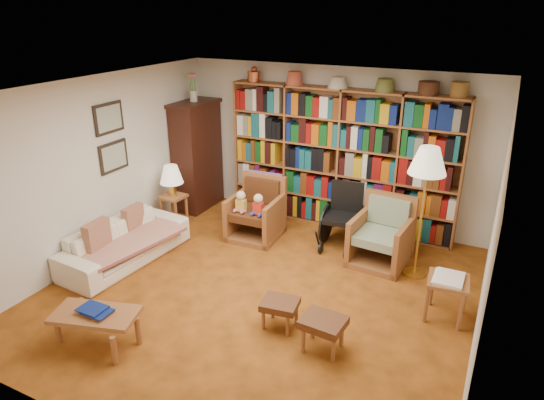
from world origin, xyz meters
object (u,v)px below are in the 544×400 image
Objects in this scene: footstool_a at (280,306)px; side_table_papers at (448,286)px; sofa at (125,243)px; floor_lamp at (428,166)px; footstool_b at (323,324)px; wheelchair at (343,218)px; armchair_sage at (382,237)px; coffee_table at (96,317)px; side_table_lamp at (174,204)px; armchair_leather at (258,212)px.

side_table_papers is at bearing 31.67° from footstool_a.
sofa is 4.16m from floor_lamp.
side_table_papers is (4.20, 0.59, 0.14)m from sofa.
wheelchair is at bearing 103.95° from footstool_b.
armchair_sage is 2.11m from footstool_a.
wheelchair is 3.67m from coffee_table.
sofa is at bearing 170.07° from footstool_b.
floor_lamp reaches higher than side_table_lamp.
floor_lamp is 4.04× the size of footstool_a.
wheelchair is 2.42m from footstool_b.
wheelchair is 1.82× the size of side_table_papers.
side_table_papers is 1.90m from footstool_a.
coffee_table is (-1.59, -3.30, -0.12)m from wheelchair.
sofa is at bearing 171.01° from footstool_a.
side_table_papers is at bearing -8.77° from side_table_lamp.
armchair_leather reaches higher than footstool_b.
armchair_leather is at bearing 176.48° from floor_lamp.
footstool_a is at bearing -148.33° from side_table_papers.
side_table_lamp is 4.35m from side_table_papers.
floor_lamp reaches higher than armchair_sage.
side_table_papers reaches higher than coffee_table.
armchair_leather is at bearing -35.11° from sofa.
footstool_b is (-0.05, -2.16, -0.05)m from armchair_sage.
floor_lamp is (3.71, 1.41, 1.24)m from sofa.
footstool_b is (0.58, -2.34, -0.14)m from wheelchair.
footstool_b is (3.14, -0.55, 0.03)m from sofa.
side_table_lamp is at bearing -173.78° from armchair_sage.
side_table_papers is 3.85m from coffee_table.
armchair_leather reaches higher than side_table_lamp.
armchair_leather reaches higher than armchair_sage.
coffee_table is (1.07, -2.76, -0.05)m from side_table_lamp.
side_table_papers is at bearing 33.08° from coffee_table.
armchair_sage is 1.74× the size of side_table_papers.
side_table_papers is 1.56m from footstool_b.
floor_lamp is 3.31× the size of side_table_papers.
floor_lamp is 2.37m from footstool_b.
footstool_a is (-1.61, -1.00, -0.14)m from side_table_papers.
armchair_leather is 3.08m from side_table_papers.
coffee_table is at bearing -68.75° from side_table_lamp.
armchair_sage is 0.52× the size of floor_lamp.
armchair_sage is 1.43m from side_table_papers.
side_table_papers is 1.15× the size of footstool_b.
sofa is 1.94× the size of coffee_table.
armchair_sage is 1.99× the size of footstool_b.
armchair_sage is at bearing -59.05° from sofa.
side_table_papers reaches higher than side_table_lamp.
armchair_sage is 0.66m from wheelchair.
footstool_b is at bearing -106.04° from floor_lamp.
armchair_leather is 1.01× the size of armchair_sage.
sofa is 3.55× the size of side_table_papers.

